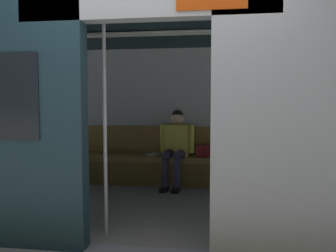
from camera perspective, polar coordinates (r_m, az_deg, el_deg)
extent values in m
cube|color=#ADAFB5|center=(2.87, 18.17, -0.48)|extent=(1.09, 0.12, 2.20)
cube|color=black|center=(2.85, 18.32, 4.81)|extent=(0.60, 0.02, 0.55)
cube|color=#ADAFB5|center=(3.00, -3.78, 19.21)|extent=(2.19, 0.16, 0.20)
cube|color=#BF3F0C|center=(2.86, 7.33, 19.97)|extent=(0.56, 0.02, 0.12)
cube|color=#15272E|center=(4.38, 0.08, 16.49)|extent=(6.40, 2.95, 0.12)
cube|color=gray|center=(4.47, 0.08, -13.12)|extent=(6.08, 2.79, 0.01)
cube|color=silver|center=(5.66, 2.01, 1.79)|extent=(6.08, 0.10, 2.20)
cube|color=olive|center=(5.63, 1.94, -2.37)|extent=(3.52, 0.06, 0.45)
cube|color=white|center=(4.36, 0.08, 15.33)|extent=(4.48, 0.16, 0.03)
cube|color=gray|center=(3.18, -3.60, -20.38)|extent=(1.09, 0.19, 0.01)
cube|color=olive|center=(5.45, 1.69, -5.45)|extent=(3.38, 0.44, 0.09)
cube|color=brown|center=(5.30, 1.45, -8.31)|extent=(3.38, 0.04, 0.38)
cube|color=#D8CC4C|center=(5.39, 1.57, -2.38)|extent=(0.40, 0.26, 0.50)
sphere|color=beige|center=(5.36, 1.58, 1.28)|extent=(0.21, 0.21, 0.21)
sphere|color=black|center=(5.37, 1.60, 1.67)|extent=(0.19, 0.19, 0.19)
cylinder|color=#D8CC4C|center=(5.31, 3.97, -2.16)|extent=(0.08, 0.08, 0.44)
cylinder|color=#D8CC4C|center=(5.42, -0.92, -2.03)|extent=(0.08, 0.08, 0.44)
cylinder|color=#38334C|center=(5.20, 2.02, -4.83)|extent=(0.18, 0.41, 0.14)
cylinder|color=#38334C|center=(5.25, 0.10, -4.76)|extent=(0.18, 0.41, 0.14)
cylinder|color=#38334C|center=(5.06, 1.51, -8.14)|extent=(0.10, 0.10, 0.43)
cylinder|color=#38334C|center=(5.10, -0.48, -8.04)|extent=(0.10, 0.10, 0.43)
cube|color=black|center=(5.06, 1.37, -10.76)|extent=(0.13, 0.23, 0.06)
cube|color=black|center=(5.11, -0.63, -10.63)|extent=(0.13, 0.23, 0.06)
cube|color=maroon|center=(5.37, 6.20, -4.20)|extent=(0.26, 0.14, 0.17)
cube|color=maroon|center=(5.30, 6.17, -4.40)|extent=(0.02, 0.01, 0.14)
cube|color=silver|center=(5.47, -2.49, -4.79)|extent=(0.22, 0.26, 0.03)
cylinder|color=silver|center=(3.38, -10.55, 0.11)|extent=(0.04, 0.04, 2.18)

